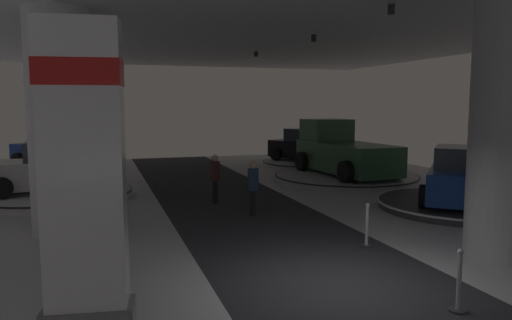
{
  "coord_description": "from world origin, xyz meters",
  "views": [
    {
      "loc": [
        -4.01,
        -7.4,
        3.21
      ],
      "look_at": [
        0.86,
        7.57,
        1.4
      ],
      "focal_mm": 34.03,
      "sensor_mm": 36.0,
      "label": 1
    }
  ],
  "objects": [
    {
      "name": "display_car_far_left",
      "position": [
        -5.54,
        10.3,
        1.03
      ],
      "size": [
        4.3,
        2.35,
        1.71
      ],
      "color": "silver",
      "rests_on": "display_platform_far_left"
    },
    {
      "name": "stanchion_b",
      "position": [
        1.21,
        -1.5,
        0.37
      ],
      "size": [
        0.28,
        0.28,
        1.01
      ],
      "color": "#333338",
      "rests_on": "ground"
    },
    {
      "name": "visitor_walking_near",
      "position": [
        0.18,
        5.76,
        0.91
      ],
      "size": [
        0.32,
        0.32,
        1.59
      ],
      "color": "black",
      "rests_on": "ground"
    },
    {
      "name": "display_platform_deep_right",
      "position": [
        6.58,
        16.11,
        0.13
      ],
      "size": [
        4.91,
        4.91,
        0.22
      ],
      "color": "#B7B7BC",
      "rests_on": "ground"
    },
    {
      "name": "stanchion_a",
      "position": [
        1.68,
        1.99,
        0.37
      ],
      "size": [
        0.28,
        0.28,
        1.01
      ],
      "color": "#333338",
      "rests_on": "ground"
    },
    {
      "name": "display_platform_far_right",
      "position": [
        5.95,
        10.84,
        0.14
      ],
      "size": [
        6.06,
        6.06,
        0.24
      ],
      "color": "#B7B7BC",
      "rests_on": "ground"
    },
    {
      "name": "display_car_deep_left",
      "position": [
        -5.91,
        17.24,
        1.04
      ],
      "size": [
        4.3,
        4.18,
        1.71
      ],
      "color": "navy",
      "rests_on": "display_platform_deep_left"
    },
    {
      "name": "display_platform_mid_right",
      "position": [
        6.55,
        4.61,
        0.13
      ],
      "size": [
        5.04,
        5.04,
        0.23
      ],
      "color": "#333338",
      "rests_on": "ground"
    },
    {
      "name": "column_right",
      "position": [
        3.91,
        0.4,
        2.75
      ],
      "size": [
        1.47,
        1.47,
        5.5
      ],
      "color": "#ADADB2",
      "rests_on": "ground"
    },
    {
      "name": "visitor_walking_far",
      "position": [
        -0.46,
        7.85,
        0.91
      ],
      "size": [
        0.32,
        0.32,
        1.59
      ],
      "color": "black",
      "rests_on": "ground"
    },
    {
      "name": "ground",
      "position": [
        0.0,
        0.0,
        -0.02
      ],
      "size": [
        24.0,
        44.0,
        0.06
      ],
      "color": "silver"
    },
    {
      "name": "display_platform_far_left",
      "position": [
        -5.57,
        10.3,
        0.15
      ],
      "size": [
        5.28,
        5.28,
        0.26
      ],
      "color": "silver",
      "rests_on": "ground"
    },
    {
      "name": "display_car_mid_right",
      "position": [
        6.52,
        4.58,
        1.0
      ],
      "size": [
        4.14,
        4.33,
        1.71
      ],
      "color": "navy",
      "rests_on": "display_platform_mid_right"
    },
    {
      "name": "column_left",
      "position": [
        -4.89,
        5.47,
        2.75
      ],
      "size": [
        1.56,
        1.56,
        5.5
      ],
      "color": "silver",
      "rests_on": "ground"
    },
    {
      "name": "display_car_deep_right",
      "position": [
        6.57,
        16.13,
        0.99
      ],
      "size": [
        3.69,
        4.54,
        1.71
      ],
      "color": "black",
      "rests_on": "display_platform_deep_right"
    },
    {
      "name": "pickup_truck_far_right",
      "position": [
        5.93,
        11.16,
        1.18
      ],
      "size": [
        2.91,
        5.42,
        2.3
      ],
      "color": "#2D5638",
      "rests_on": "display_platform_far_right"
    },
    {
      "name": "display_platform_deep_left",
      "position": [
        -5.93,
        17.26,
        0.16
      ],
      "size": [
        5.63,
        5.63,
        0.28
      ],
      "color": "silver",
      "rests_on": "ground"
    },
    {
      "name": "brand_sign_pylon",
      "position": [
        -4.23,
        -0.32,
        2.25
      ],
      "size": [
        1.35,
        0.82,
        4.36
      ],
      "color": "slate",
      "rests_on": "ground"
    }
  ]
}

